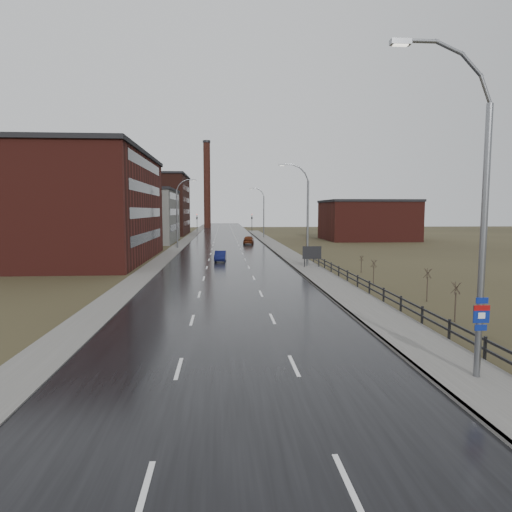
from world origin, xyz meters
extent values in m
plane|color=#2D2819|center=(0.00, 0.00, 0.00)|extent=(320.00, 320.00, 0.00)
cube|color=black|center=(0.00, 60.00, 0.03)|extent=(14.00, 300.00, 0.06)
cube|color=#595651|center=(8.60, 35.00, 0.09)|extent=(3.20, 180.00, 0.18)
cube|color=slate|center=(7.08, 35.00, 0.09)|extent=(0.16, 180.00, 0.18)
cube|color=#595651|center=(-8.20, 60.00, 0.06)|extent=(2.40, 260.00, 0.12)
cube|color=#471914|center=(-21.00, 45.00, 6.50)|extent=(22.00, 28.00, 13.00)
cube|color=black|center=(-21.00, 45.00, 13.25)|extent=(22.44, 28.56, 0.50)
cube|color=black|center=(-10.02, 45.00, 3.00)|extent=(0.06, 22.40, 1.20)
cube|color=black|center=(-10.02, 45.00, 6.00)|extent=(0.06, 22.40, 1.20)
cube|color=black|center=(-10.02, 45.00, 9.00)|extent=(0.06, 22.40, 1.20)
cube|color=black|center=(-10.02, 45.00, 12.00)|extent=(0.06, 22.40, 1.20)
cube|color=slate|center=(-18.00, 78.00, 5.00)|extent=(16.00, 20.00, 10.00)
cube|color=black|center=(-18.00, 78.00, 10.25)|extent=(16.32, 20.40, 0.50)
cube|color=black|center=(-10.02, 78.00, 3.00)|extent=(0.06, 16.00, 1.20)
cube|color=black|center=(-10.02, 78.00, 6.00)|extent=(0.06, 16.00, 1.20)
cube|color=black|center=(-10.02, 78.00, 9.00)|extent=(0.06, 16.00, 1.20)
cube|color=#331611|center=(-23.00, 108.00, 7.50)|extent=(26.00, 24.00, 15.00)
cube|color=black|center=(-23.00, 108.00, 15.25)|extent=(26.52, 24.48, 0.50)
cube|color=black|center=(-10.02, 108.00, 3.00)|extent=(0.06, 19.20, 1.20)
cube|color=black|center=(-10.02, 108.00, 6.00)|extent=(0.06, 19.20, 1.20)
cube|color=black|center=(-10.02, 108.00, 9.00)|extent=(0.06, 19.20, 1.20)
cube|color=black|center=(-10.02, 108.00, 12.00)|extent=(0.06, 19.20, 1.20)
cube|color=#471914|center=(30.30, 82.00, 4.00)|extent=(18.00, 16.00, 8.00)
cube|color=black|center=(30.30, 82.00, 8.25)|extent=(18.36, 16.32, 0.50)
cylinder|color=#331611|center=(-6.00, 150.00, 15.00)|extent=(2.40, 2.40, 30.00)
cylinder|color=black|center=(-6.00, 150.00, 30.30)|extent=(2.70, 2.70, 0.80)
cylinder|color=slate|center=(8.80, 2.00, 5.00)|extent=(0.24, 0.24, 10.00)
cylinder|color=slate|center=(8.61, 2.00, 10.46)|extent=(0.57, 0.14, 1.12)
cylinder|color=slate|center=(8.06, 2.00, 11.28)|extent=(0.91, 0.14, 0.91)
cylinder|color=slate|center=(7.25, 2.00, 11.82)|extent=(1.12, 0.14, 0.57)
cylinder|color=slate|center=(6.29, 2.00, 12.01)|extent=(1.15, 0.14, 0.14)
cube|color=slate|center=(5.54, 2.00, 11.96)|extent=(0.70, 0.28, 0.18)
cube|color=silver|center=(5.54, 2.00, 11.86)|extent=(0.50, 0.20, 0.04)
cube|color=navy|center=(8.80, 1.88, 3.05)|extent=(0.45, 0.04, 0.22)
cube|color=navy|center=(8.80, 1.88, 2.55)|extent=(0.60, 0.04, 0.65)
cube|color=maroon|center=(8.80, 1.87, 2.78)|extent=(0.60, 0.04, 0.20)
cube|color=navy|center=(8.80, 1.88, 2.05)|extent=(0.45, 0.04, 0.22)
cube|color=silver|center=(8.80, 1.86, 2.50)|extent=(0.26, 0.02, 0.22)
cylinder|color=slate|center=(8.80, 36.00, 4.75)|extent=(0.24, 0.24, 9.50)
cylinder|color=slate|center=(8.63, 36.00, 9.90)|extent=(0.51, 0.14, 0.98)
cylinder|color=slate|center=(8.16, 36.00, 10.62)|extent=(0.81, 0.14, 0.81)
cylinder|color=slate|center=(7.44, 36.00, 11.09)|extent=(0.98, 0.14, 0.51)
cylinder|color=slate|center=(6.60, 36.00, 11.26)|extent=(1.01, 0.14, 0.14)
cube|color=slate|center=(5.91, 36.00, 11.21)|extent=(0.70, 0.28, 0.18)
cube|color=silver|center=(5.91, 36.00, 11.11)|extent=(0.50, 0.20, 0.04)
cylinder|color=slate|center=(-8.00, 62.00, 4.75)|extent=(0.24, 0.24, 9.50)
cylinder|color=slate|center=(-7.83, 62.00, 9.90)|extent=(0.51, 0.14, 0.98)
cylinder|color=slate|center=(-7.36, 62.00, 10.62)|extent=(0.81, 0.14, 0.81)
cylinder|color=slate|center=(-6.64, 62.00, 11.09)|extent=(0.98, 0.14, 0.51)
cylinder|color=slate|center=(-5.80, 62.00, 11.26)|extent=(1.01, 0.14, 0.14)
cube|color=slate|center=(-5.11, 62.00, 11.21)|extent=(0.70, 0.28, 0.18)
cube|color=silver|center=(-5.11, 62.00, 11.11)|extent=(0.50, 0.20, 0.04)
cylinder|color=slate|center=(8.80, 90.00, 4.75)|extent=(0.24, 0.24, 9.50)
cylinder|color=slate|center=(8.63, 90.00, 9.90)|extent=(0.51, 0.14, 0.98)
cylinder|color=slate|center=(8.16, 90.00, 10.62)|extent=(0.81, 0.14, 0.81)
cylinder|color=slate|center=(7.44, 90.00, 11.09)|extent=(0.98, 0.14, 0.51)
cylinder|color=slate|center=(6.60, 90.00, 11.26)|extent=(1.01, 0.14, 0.14)
cube|color=slate|center=(5.91, 90.00, 11.21)|extent=(0.70, 0.28, 0.18)
cube|color=silver|center=(5.91, 90.00, 11.11)|extent=(0.50, 0.20, 0.04)
cube|color=black|center=(10.30, 4.00, 0.55)|extent=(0.10, 0.10, 1.10)
cube|color=black|center=(10.30, 7.00, 0.55)|extent=(0.10, 0.10, 1.10)
cube|color=black|center=(10.30, 10.00, 0.55)|extent=(0.10, 0.10, 1.10)
cube|color=black|center=(10.30, 13.00, 0.55)|extent=(0.10, 0.10, 1.10)
cube|color=black|center=(10.30, 16.00, 0.55)|extent=(0.10, 0.10, 1.10)
cube|color=black|center=(10.30, 19.00, 0.55)|extent=(0.10, 0.10, 1.10)
cube|color=black|center=(10.30, 22.00, 0.55)|extent=(0.10, 0.10, 1.10)
cube|color=black|center=(10.30, 25.00, 0.55)|extent=(0.10, 0.10, 1.10)
cube|color=black|center=(10.30, 28.00, 0.55)|extent=(0.10, 0.10, 1.10)
cube|color=black|center=(10.30, 31.00, 0.55)|extent=(0.10, 0.10, 1.10)
cube|color=black|center=(10.30, 34.00, 0.55)|extent=(0.10, 0.10, 1.10)
cube|color=black|center=(10.30, 37.00, 0.55)|extent=(0.10, 0.10, 1.10)
cube|color=black|center=(10.30, 40.00, 0.55)|extent=(0.10, 0.10, 1.10)
cube|color=black|center=(10.30, 43.00, 0.55)|extent=(0.10, 0.10, 1.10)
cube|color=black|center=(10.30, 18.50, 0.95)|extent=(0.08, 53.00, 0.10)
cube|color=black|center=(10.30, 18.50, 0.55)|extent=(0.08, 53.00, 0.10)
cylinder|color=#382D23|center=(12.54, 10.72, 0.84)|extent=(0.08, 0.08, 1.69)
cylinder|color=#382D23|center=(12.59, 10.72, 1.94)|extent=(0.04, 0.57, 0.67)
cylinder|color=#382D23|center=(12.55, 10.77, 1.94)|extent=(0.54, 0.22, 0.68)
cylinder|color=#382D23|center=(12.50, 10.75, 1.94)|extent=(0.33, 0.48, 0.69)
cylinder|color=#382D23|center=(12.50, 10.69, 1.94)|extent=(0.33, 0.48, 0.69)
cylinder|color=#382D23|center=(12.55, 10.67, 1.94)|extent=(0.54, 0.22, 0.68)
cylinder|color=#382D23|center=(13.54, 16.46, 0.86)|extent=(0.08, 0.08, 1.72)
cylinder|color=#382D23|center=(13.59, 16.46, 1.98)|extent=(0.04, 0.58, 0.68)
cylinder|color=#382D23|center=(13.56, 16.51, 1.98)|extent=(0.55, 0.22, 0.69)
cylinder|color=#382D23|center=(13.50, 16.49, 1.98)|extent=(0.33, 0.49, 0.70)
cylinder|color=#382D23|center=(13.50, 16.43, 1.98)|extent=(0.33, 0.49, 0.70)
cylinder|color=#382D23|center=(13.56, 16.42, 1.98)|extent=(0.55, 0.22, 0.69)
cylinder|color=#382D23|center=(12.00, 23.15, 0.82)|extent=(0.08, 0.08, 1.64)
cylinder|color=#382D23|center=(12.05, 23.15, 1.88)|extent=(0.04, 0.55, 0.65)
cylinder|color=#382D23|center=(12.02, 23.20, 1.88)|extent=(0.53, 0.21, 0.66)
cylinder|color=#382D23|center=(11.96, 23.18, 1.88)|extent=(0.32, 0.47, 0.66)
cylinder|color=#382D23|center=(11.96, 23.12, 1.88)|extent=(0.32, 0.47, 0.66)
cylinder|color=#382D23|center=(12.02, 23.11, 1.88)|extent=(0.53, 0.21, 0.66)
cylinder|color=#382D23|center=(13.44, 31.18, 0.64)|extent=(0.08, 0.08, 1.28)
cylinder|color=#382D23|center=(13.49, 31.18, 1.47)|extent=(0.04, 0.44, 0.51)
cylinder|color=#382D23|center=(13.45, 31.23, 1.47)|extent=(0.42, 0.17, 0.52)
cylinder|color=#382D23|center=(13.39, 31.21, 1.47)|extent=(0.26, 0.37, 0.53)
cylinder|color=#382D23|center=(13.39, 31.15, 1.47)|extent=(0.26, 0.37, 0.53)
cylinder|color=#382D23|center=(13.45, 31.14, 1.47)|extent=(0.42, 0.17, 0.52)
cube|color=black|center=(8.32, 35.00, 0.90)|extent=(0.10, 0.10, 1.80)
cube|color=black|center=(9.88, 35.00, 0.90)|extent=(0.10, 0.10, 1.80)
cube|color=silver|center=(9.10, 34.95, 1.74)|extent=(1.96, 0.08, 1.28)
cube|color=black|center=(9.10, 34.90, 1.74)|extent=(2.06, 0.04, 1.38)
cylinder|color=black|center=(-8.00, 120.00, 2.60)|extent=(0.16, 0.16, 5.20)
imported|color=black|center=(-8.00, 120.00, 4.75)|extent=(0.58, 2.73, 1.10)
sphere|color=#FF190C|center=(-8.00, 119.85, 5.05)|extent=(0.18, 0.18, 0.18)
cylinder|color=black|center=(8.00, 120.00, 2.60)|extent=(0.16, 0.16, 5.20)
imported|color=black|center=(8.00, 120.00, 4.75)|extent=(0.58, 2.73, 1.10)
sphere|color=#FF190C|center=(8.00, 119.85, 5.05)|extent=(0.18, 0.18, 0.18)
imported|color=#0C103E|center=(-0.85, 42.44, 0.64)|extent=(1.54, 3.92, 1.27)
imported|color=#53200D|center=(4.23, 70.74, 0.80)|extent=(2.36, 4.86, 1.60)
camera|label=1|loc=(-0.51, -13.67, 6.29)|focal=32.00mm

